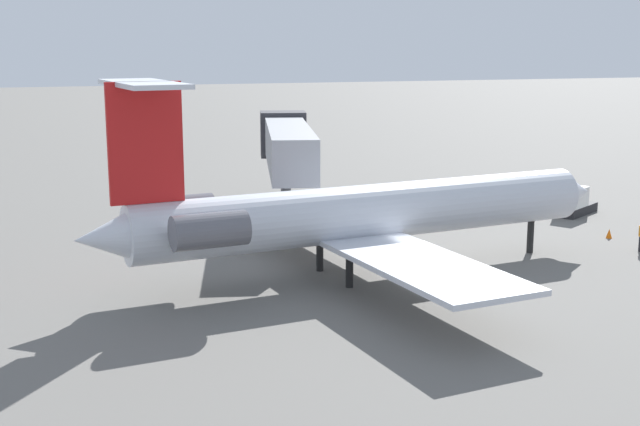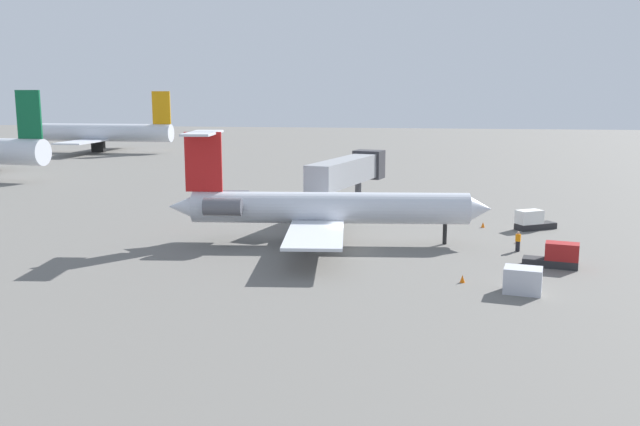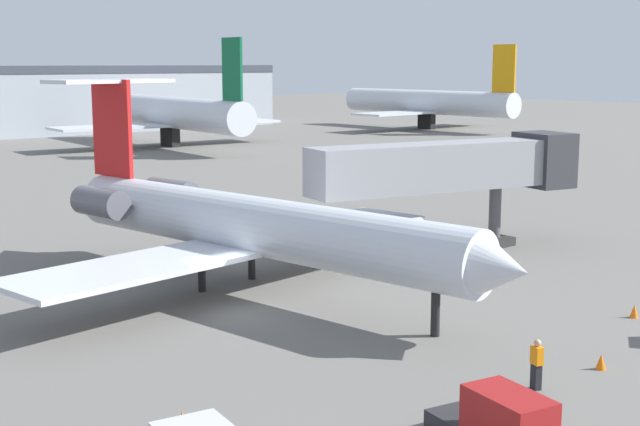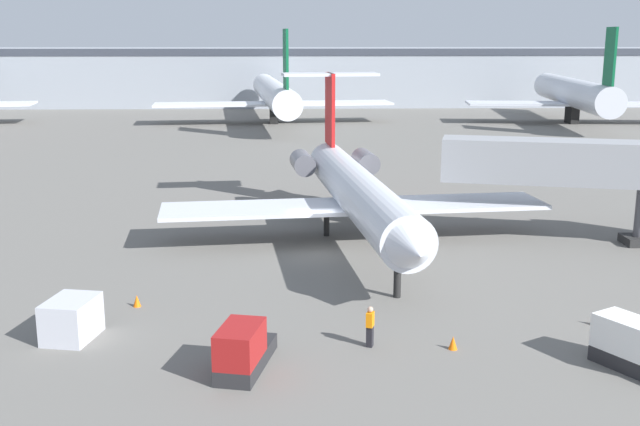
{
  "view_description": "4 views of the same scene",
  "coord_description": "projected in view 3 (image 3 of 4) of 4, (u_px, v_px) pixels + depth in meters",
  "views": [
    {
      "loc": [
        -34.13,
        17.09,
        11.18
      ],
      "look_at": [
        5.58,
        3.22,
        2.63
      ],
      "focal_mm": 46.81,
      "sensor_mm": 36.0,
      "label": 1
    },
    {
      "loc": [
        -55.15,
        -6.48,
        12.98
      ],
      "look_at": [
        0.45,
        2.13,
        3.04
      ],
      "focal_mm": 38.41,
      "sensor_mm": 36.0,
      "label": 2
    },
    {
      "loc": [
        -21.42,
        -29.8,
        10.47
      ],
      "look_at": [
        5.41,
        0.26,
        3.58
      ],
      "focal_mm": 49.23,
      "sensor_mm": 36.0,
      "label": 3
    },
    {
      "loc": [
        -0.99,
        -42.99,
        12.17
      ],
      "look_at": [
        0.31,
        -1.05,
        2.5
      ],
      "focal_mm": 43.01,
      "sensor_mm": 36.0,
      "label": 4
    }
  ],
  "objects": [
    {
      "name": "jet_bridge",
      "position": [
        462.0,
        167.0,
        49.21
      ],
      "size": [
        16.77,
        6.86,
        6.45
      ],
      "color": "gray",
      "rests_on": "ground_plane"
    },
    {
      "name": "traffic_cone_far",
      "position": [
        634.0,
        311.0,
        36.53
      ],
      "size": [
        0.36,
        0.36,
        0.55
      ],
      "color": "orange",
      "rests_on": "ground_plane"
    },
    {
      "name": "traffic_cone_near",
      "position": [
        601.0,
        362.0,
        30.36
      ],
      "size": [
        0.36,
        0.36,
        0.55
      ],
      "color": "orange",
      "rests_on": "ground_plane"
    },
    {
      "name": "regional_jet",
      "position": [
        243.0,
        222.0,
        40.71
      ],
      "size": [
        23.77,
        28.1,
        9.64
      ],
      "color": "silver",
      "rests_on": "ground_plane"
    },
    {
      "name": "parked_airliner_east_mid",
      "position": [
        170.0,
        113.0,
        110.94
      ],
      "size": [
        30.35,
        35.81,
        13.33
      ],
      "color": "silver",
      "rests_on": "ground_plane"
    },
    {
      "name": "ground_crew_marshaller",
      "position": [
        537.0,
        364.0,
        28.4
      ],
      "size": [
        0.38,
        0.46,
        1.69
      ],
      "color": "black",
      "rests_on": "ground_plane"
    },
    {
      "name": "traffic_cone_mid",
      "position": [
        182.0,
        420.0,
        25.39
      ],
      "size": [
        0.36,
        0.36,
        0.55
      ],
      "color": "orange",
      "rests_on": "ground_plane"
    },
    {
      "name": "parked_airliner_east_end",
      "position": [
        428.0,
        103.0,
        140.98
      ],
      "size": [
        28.35,
        33.72,
        13.24
      ],
      "color": "silver",
      "rests_on": "ground_plane"
    },
    {
      "name": "ground_plane",
      "position": [
        230.0,
        311.0,
        37.74
      ],
      "size": [
        400.0,
        400.0,
        0.1
      ],
      "primitive_type": "cube",
      "color": "#66635E"
    }
  ]
}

